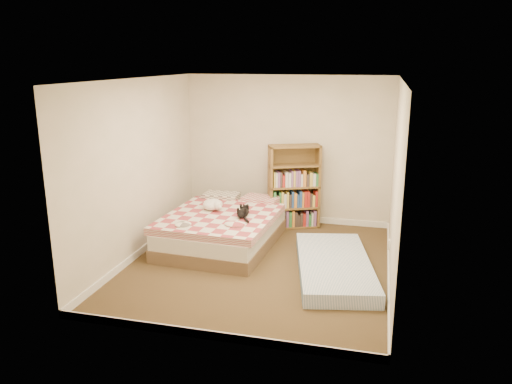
% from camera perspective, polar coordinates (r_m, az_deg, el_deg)
% --- Properties ---
extents(room, '(3.51, 4.01, 2.51)m').
position_cam_1_polar(room, '(6.60, 0.33, 1.38)').
color(room, '#43311C').
rests_on(room, ground).
extents(bed, '(1.66, 2.20, 0.57)m').
position_cam_1_polar(bed, '(7.67, -3.61, -4.02)').
color(bed, brown).
rests_on(bed, room).
extents(bookshelf, '(0.95, 0.59, 1.40)m').
position_cam_1_polar(bookshelf, '(8.33, 4.37, -0.54)').
color(bookshelf, brown).
rests_on(bookshelf, room).
extents(floor_mattress, '(1.32, 2.19, 0.18)m').
position_cam_1_polar(floor_mattress, '(6.76, 8.91, -8.37)').
color(floor_mattress, '#6A8DB2').
rests_on(floor_mattress, room).
extents(black_cat, '(0.21, 0.59, 0.13)m').
position_cam_1_polar(black_cat, '(7.34, -1.40, -2.31)').
color(black_cat, black).
rests_on(black_cat, bed).
extents(white_dog, '(0.35, 0.37, 0.16)m').
position_cam_1_polar(white_dog, '(7.65, -4.92, -1.45)').
color(white_dog, white).
rests_on(white_dog, bed).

